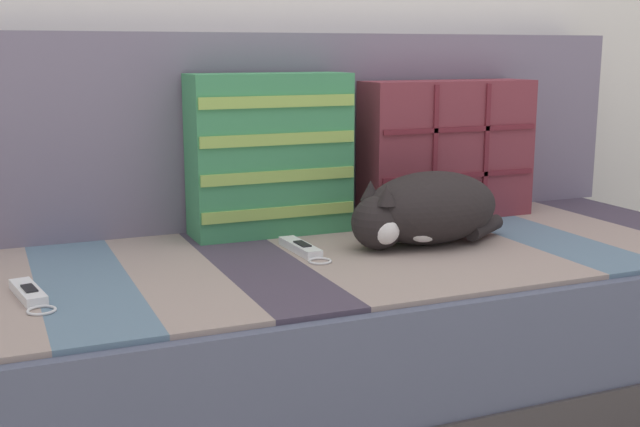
% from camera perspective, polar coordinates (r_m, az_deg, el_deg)
% --- Properties ---
extents(couch, '(1.83, 0.85, 0.43)m').
position_cam_1_polar(couch, '(1.85, 2.92, -8.90)').
color(couch, '#3D3838').
rests_on(couch, ground_plane).
extents(sofa_backrest, '(1.80, 0.14, 0.47)m').
position_cam_1_polar(sofa_backrest, '(2.06, -1.29, 6.16)').
color(sofa_backrest, slate).
rests_on(sofa_backrest, couch).
extents(throw_pillow_quilted, '(0.46, 0.14, 0.35)m').
position_cam_1_polar(throw_pillow_quilted, '(2.10, 8.99, 4.51)').
color(throw_pillow_quilted, brown).
rests_on(throw_pillow_quilted, couch).
extents(throw_pillow_striped, '(0.38, 0.14, 0.38)m').
position_cam_1_polar(throw_pillow_striped, '(1.88, -3.59, 4.22)').
color(throw_pillow_striped, '#3D8956').
rests_on(throw_pillow_striped, couch).
extents(sleeping_cat, '(0.40, 0.23, 0.16)m').
position_cam_1_polar(sleeping_cat, '(1.80, 7.40, 0.22)').
color(sleeping_cat, black).
rests_on(sleeping_cat, couch).
extents(game_remote_near, '(0.05, 0.21, 0.02)m').
position_cam_1_polar(game_remote_near, '(1.73, -1.32, -2.49)').
color(game_remote_near, white).
rests_on(game_remote_near, couch).
extents(game_remote_far, '(0.07, 0.20, 0.02)m').
position_cam_1_polar(game_remote_far, '(1.50, -19.97, -5.38)').
color(game_remote_far, white).
rests_on(game_remote_far, couch).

